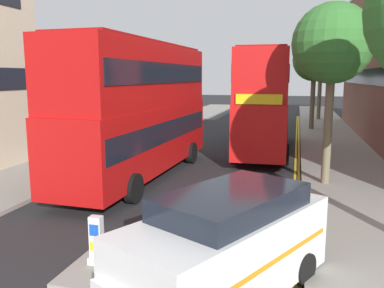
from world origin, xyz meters
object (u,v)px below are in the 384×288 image
at_px(double_decker_bus_oncoming, 264,99).
at_px(taxi_minivan, 224,247).
at_px(double_decker_bus_away, 139,107).
at_px(keep_left_bollard, 97,242).

relative_size(double_decker_bus_oncoming, taxi_minivan, 2.12).
xyz_separation_m(double_decker_bus_away, double_decker_bus_oncoming, (4.55, 7.31, 0.00)).
bearing_deg(taxi_minivan, double_decker_bus_oncoming, 92.09).
distance_m(double_decker_bus_oncoming, taxi_minivan, 15.91).
bearing_deg(double_decker_bus_away, double_decker_bus_oncoming, 58.11).
xyz_separation_m(double_decker_bus_oncoming, taxi_minivan, (0.58, -15.78, -1.96)).
height_order(double_decker_bus_away, taxi_minivan, double_decker_bus_away).
distance_m(keep_left_bollard, taxi_minivan, 3.05).
bearing_deg(taxi_minivan, double_decker_bus_away, 121.19).
distance_m(double_decker_bus_away, double_decker_bus_oncoming, 8.61).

